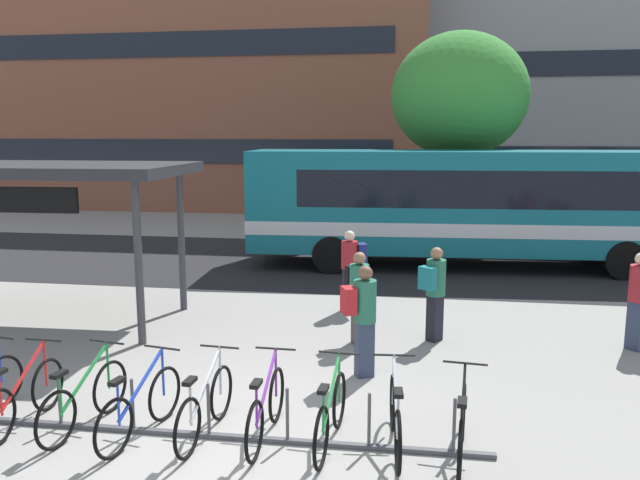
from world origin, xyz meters
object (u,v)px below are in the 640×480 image
(parked_bicycle_blue_4, at_px, (141,408))
(parked_bicycle_purple_6, at_px, (266,410))
(parked_bicycle_silver_8, at_px, (395,419))
(street_tree_0, at_px, (459,96))
(city_bus, at_px, (468,203))
(commuter_black_pack_3, at_px, (358,291))
(parked_bicycle_green_7, at_px, (331,415))
(parked_bicycle_red_2, at_px, (24,398))
(parked_bicycle_black_9, at_px, (462,429))
(parked_bicycle_green_3, at_px, (85,400))
(parked_bicycle_silver_5, at_px, (205,407))
(commuter_red_pack_2, at_px, (363,314))
(transit_shelter, at_px, (23,174))
(commuter_teal_pack_1, at_px, (435,288))
(commuter_navy_pack_4, at_px, (351,265))

(parked_bicycle_blue_4, xyz_separation_m, parked_bicycle_purple_6, (1.52, 0.18, 0.00))
(parked_bicycle_silver_8, distance_m, street_tree_0, 14.50)
(city_bus, xyz_separation_m, commuter_black_pack_3, (-2.35, -6.85, -0.83))
(parked_bicycle_purple_6, relative_size, parked_bicycle_green_7, 1.00)
(parked_bicycle_red_2, xyz_separation_m, parked_bicycle_black_9, (5.39, 0.00, 0.00))
(parked_bicycle_green_3, bearing_deg, parked_bicycle_silver_5, -79.47)
(parked_bicycle_purple_6, bearing_deg, commuter_red_pack_2, -22.68)
(parked_bicycle_silver_5, relative_size, transit_shelter, 0.28)
(parked_bicycle_silver_8, xyz_separation_m, commuter_red_pack_2, (-0.58, 2.18, 0.61))
(parked_bicycle_silver_8, height_order, commuter_teal_pack_1, commuter_teal_pack_1)
(parked_bicycle_silver_5, height_order, commuter_teal_pack_1, commuter_teal_pack_1)
(parked_bicycle_blue_4, distance_m, commuter_teal_pack_1, 5.56)
(commuter_navy_pack_4, bearing_deg, parked_bicycle_blue_4, 50.59)
(parked_bicycle_black_9, bearing_deg, parked_bicycle_silver_8, 84.93)
(parked_bicycle_silver_5, xyz_separation_m, parked_bicycle_green_7, (1.54, 0.01, 0.00))
(city_bus, height_order, parked_bicycle_silver_8, city_bus)
(parked_bicycle_green_7, height_order, street_tree_0, street_tree_0)
(commuter_black_pack_3, xyz_separation_m, commuter_navy_pack_4, (-0.34, 2.02, 0.03))
(parked_bicycle_blue_4, height_order, parked_bicycle_purple_6, same)
(city_bus, bearing_deg, parked_bicycle_green_3, 59.74)
(commuter_red_pack_2, bearing_deg, commuter_teal_pack_1, 34.08)
(parked_bicycle_green_7, bearing_deg, commuter_teal_pack_1, -13.45)
(parked_bicycle_green_7, xyz_separation_m, commuter_black_pack_3, (-0.03, 3.73, 0.56))
(parked_bicycle_purple_6, xyz_separation_m, transit_shelter, (-5.71, 4.05, 2.51))
(parked_bicycle_green_3, height_order, parked_bicycle_green_7, same)
(parked_bicycle_silver_5, bearing_deg, commuter_black_pack_3, -17.75)
(parked_bicycle_purple_6, relative_size, parked_bicycle_silver_8, 1.00)
(street_tree_0, bearing_deg, parked_bicycle_black_9, -92.74)
(parked_bicycle_green_3, relative_size, commuter_navy_pack_4, 1.01)
(parked_bicycle_silver_8, bearing_deg, transit_shelter, 55.37)
(transit_shelter, relative_size, street_tree_0, 0.92)
(parked_bicycle_green_3, xyz_separation_m, transit_shelter, (-3.41, 4.14, 2.51))
(parked_bicycle_red_2, height_order, street_tree_0, street_tree_0)
(city_bus, height_order, commuter_teal_pack_1, city_bus)
(parked_bicycle_purple_6, bearing_deg, city_bus, -15.19)
(parked_bicycle_black_9, distance_m, commuter_teal_pack_1, 4.22)
(transit_shelter, height_order, commuter_teal_pack_1, transit_shelter)
(parked_bicycle_silver_8, relative_size, commuter_black_pack_3, 1.04)
(city_bus, distance_m, commuter_navy_pack_4, 5.59)
(parked_bicycle_red_2, xyz_separation_m, parked_bicycle_blue_4, (1.58, -0.03, 0.00))
(parked_bicycle_green_7, relative_size, commuter_red_pack_2, 1.00)
(parked_bicycle_green_3, xyz_separation_m, commuter_red_pack_2, (3.27, 2.27, 0.61))
(parked_bicycle_blue_4, distance_m, parked_bicycle_purple_6, 1.53)
(city_bus, xyz_separation_m, parked_bicycle_silver_5, (-3.86, -10.59, -1.39))
(parked_bicycle_blue_4, relative_size, commuter_red_pack_2, 0.99)
(parked_bicycle_red_2, bearing_deg, parked_bicycle_blue_4, -90.39)
(parked_bicycle_red_2, distance_m, street_tree_0, 15.78)
(parked_bicycle_purple_6, xyz_separation_m, parked_bicycle_green_7, (0.79, -0.03, 0.00))
(commuter_navy_pack_4, xyz_separation_m, street_tree_0, (2.55, 8.00, 3.85))
(commuter_teal_pack_1, distance_m, commuter_black_pack_3, 1.36)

